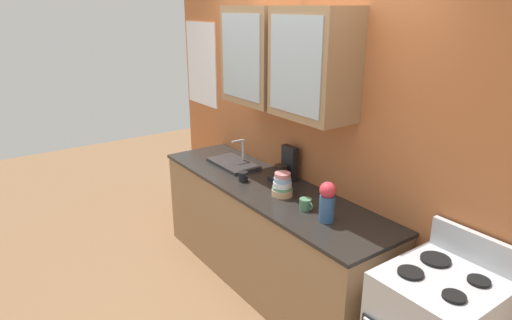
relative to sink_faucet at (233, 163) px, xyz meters
The scene contains 9 objects.
ground_plane 1.09m from the sink_faucet, ahead, with size 10.00×10.00×0.00m, color brown.
back_wall_unit 0.87m from the sink_faucet, 25.94° to the left, with size 3.96×0.46×2.77m.
counter 0.75m from the sink_faucet, ahead, with size 2.43×0.66×0.90m.
sink_faucet is the anchor object (origin of this frame).
bowl_stack 0.81m from the sink_faucet, ahead, with size 0.16×0.16×0.19m.
vase 1.32m from the sink_faucet, ahead, with size 0.11×0.11×0.28m.
cup_near_sink 0.41m from the sink_faucet, 20.80° to the right, with size 0.11×0.08×0.08m.
cup_near_bowls 1.10m from the sink_faucet, ahead, with size 0.12×0.09×0.08m.
coffee_maker 0.59m from the sink_faucet, 16.09° to the left, with size 0.17×0.20×0.29m.
Camera 1 is at (2.69, -2.02, 2.30)m, focal length 31.25 mm.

